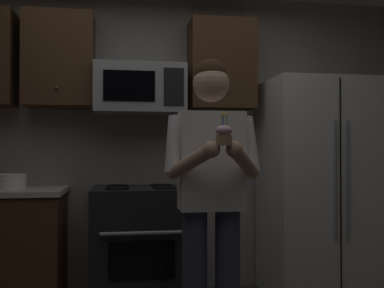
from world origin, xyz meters
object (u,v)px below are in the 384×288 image
at_px(refrigerator, 320,188).
at_px(bowl_large_white, 11,181).
at_px(oven_range, 140,245).
at_px(person, 211,187).
at_px(cupcake, 224,135).
at_px(microwave, 140,89).

height_order(refrigerator, bowl_large_white, refrigerator).
relative_size(oven_range, person, 0.53).
distance_m(refrigerator, cupcake, 1.75).
distance_m(refrigerator, bowl_large_white, 2.50).
bearing_deg(person, microwave, 108.92).
xyz_separation_m(oven_range, refrigerator, (1.50, -0.04, 0.44)).
relative_size(microwave, cupcake, 4.26).
relative_size(refrigerator, person, 1.02).
height_order(bowl_large_white, person, person).
height_order(bowl_large_white, cupcake, cupcake).
relative_size(refrigerator, cupcake, 10.35).
relative_size(oven_range, refrigerator, 0.52).
bearing_deg(bowl_large_white, microwave, 4.03).
xyz_separation_m(bowl_large_white, person, (1.38, -1.04, 0.02)).
bearing_deg(refrigerator, oven_range, 178.50).
relative_size(oven_range, cupcake, 5.36).
bearing_deg(microwave, oven_range, -90.02).
bearing_deg(person, bowl_large_white, 142.97).
height_order(refrigerator, cupcake, refrigerator).
bearing_deg(microwave, cupcake, -75.19).
xyz_separation_m(microwave, bowl_large_white, (-1.00, -0.07, -0.74)).
bearing_deg(microwave, person, -71.08).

